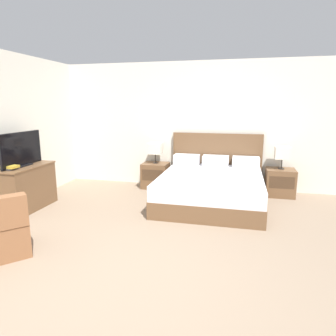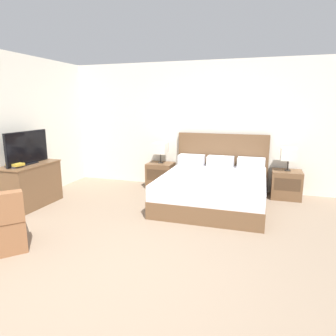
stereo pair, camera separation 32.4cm
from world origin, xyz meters
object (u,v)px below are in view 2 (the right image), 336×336
Objects in this scene: nightstand_right at (286,184)px; tv at (27,148)px; bed at (214,187)px; nightstand_left at (161,175)px; book_blue_cover at (15,164)px; table_lamp_left at (160,148)px; table_lamp_right at (289,154)px; book_red_cover at (14,166)px; dresser at (31,184)px.

tv is at bearing -157.23° from nightstand_right.
bed is 1.44m from nightstand_right.
book_blue_cover is (-1.76, -2.10, 0.53)m from nightstand_left.
bed is at bearing -150.21° from nightstand_right.
nightstand_right is 0.58× the size of tv.
table_lamp_left is at bearing 45.42° from tv.
bed is at bearing 24.64° from book_blue_cover.
table_lamp_left is (0.00, 0.00, 0.58)m from nightstand_left.
table_lamp_left and table_lamp_right have the same top height.
nightstand_right is 4.70m from tv.
book_red_cover is (-1.79, -2.10, 0.49)m from nightstand_left.
bed is 3.88× the size of nightstand_right.
dresser is 0.51m from book_blue_cover.
bed reaches higher than nightstand_right.
book_blue_cover is at bearing -153.80° from nightstand_right.
book_red_cover is (-1.79, -2.10, -0.08)m from table_lamp_left.
dresser is (-4.28, -1.79, 0.12)m from nightstand_right.
nightstand_right is at bearing -90.00° from table_lamp_right.
bed is at bearing 19.62° from tv.
tv is 3.90× the size of book_blue_cover.
dresser is 0.63m from tv.
table_lamp_right is (2.50, 0.00, 0.58)m from nightstand_left.
nightstand_left is 2.57m from table_lamp_right.
book_blue_cover is at bearing -153.78° from table_lamp_right.
table_lamp_right reaches higher than nightstand_left.
tv is at bearing -134.58° from table_lamp_left.
nightstand_left is 1.23× the size of table_lamp_right.
table_lamp_right is 1.83× the size of book_blue_cover.
tv is 3.81× the size of book_red_cover.
nightstand_left is 2.50m from nightstand_right.
tv is at bearing 86.36° from book_red_cover.
table_lamp_right is (2.50, 0.00, 0.00)m from table_lamp_left.
bed is 4.76× the size of table_lamp_left.
dresser is at bearing -134.68° from table_lamp_left.
bed is 3.21m from dresser.
table_lamp_right is at bearing 26.22° from book_blue_cover.
bed is 2.24× the size of tv.
book_blue_cover is at bearing -87.88° from tv.
tv is at bearing -134.61° from nightstand_left.
book_red_cover is at bearing -130.46° from nightstand_left.
tv is (-3.02, -1.08, 0.72)m from bed.
book_red_cover is 0.05m from book_blue_cover.
tv reaches higher than book_blue_cover.
nightstand_left is (-1.25, 0.72, -0.03)m from bed.
tv reaches higher than table_lamp_right.
book_blue_cover is (0.01, -0.31, 0.41)m from dresser.
nightstand_left is at bearing -90.00° from table_lamp_left.
book_red_cover is at bearing 180.00° from book_blue_cover.
dresser is 0.48m from book_red_cover.
nightstand_left is 2.80m from book_red_cover.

